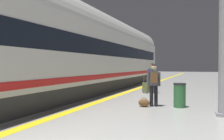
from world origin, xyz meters
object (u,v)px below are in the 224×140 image
object	(u,v)px
passenger_near	(152,75)
suitcase_near	(146,87)
high_speed_train	(66,47)
waste_bin	(180,95)
duffel_bag_mid	(144,103)
passenger_mid	(154,81)

from	to	relation	value
passenger_near	suitcase_near	xyz separation A→B (m)	(-0.31, -0.13, -0.68)
high_speed_train	waste_bin	world-z (taller)	high_speed_train
duffel_bag_mid	high_speed_train	bearing A→B (deg)	163.34
waste_bin	passenger_near	bearing A→B (deg)	115.39
duffel_bag_mid	passenger_mid	bearing A→B (deg)	33.36
passenger_near	passenger_mid	distance (m)	4.37
suitcase_near	passenger_mid	size ratio (longest dim) A/B	0.61
passenger_near	duffel_bag_mid	world-z (taller)	passenger_near
suitcase_near	waste_bin	bearing A→B (deg)	-60.38
high_speed_train	suitcase_near	size ratio (longest dim) A/B	31.42
duffel_bag_mid	waste_bin	world-z (taller)	waste_bin
passenger_mid	duffel_bag_mid	distance (m)	0.90
high_speed_train	duffel_bag_mid	size ratio (longest dim) A/B	70.80
duffel_bag_mid	suitcase_near	bearing A→B (deg)	102.80
passenger_mid	waste_bin	xyz separation A→B (m)	(0.94, 0.17, -0.51)
high_speed_train	waste_bin	xyz separation A→B (m)	(5.56, -0.90, -2.05)
passenger_mid	waste_bin	size ratio (longest dim) A/B	1.79
high_speed_train	passenger_mid	world-z (taller)	high_speed_train
passenger_near	waste_bin	distance (m)	4.55
passenger_near	suitcase_near	size ratio (longest dim) A/B	1.72
waste_bin	passenger_mid	bearing A→B (deg)	-169.67
suitcase_near	passenger_mid	bearing A→B (deg)	-72.37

